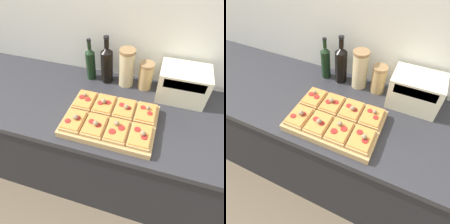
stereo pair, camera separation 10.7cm
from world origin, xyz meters
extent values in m
plane|color=brown|center=(0.00, 0.00, 0.00)|extent=(12.00, 12.00, 0.00)
cube|color=silver|center=(0.00, 0.68, 1.25)|extent=(6.00, 0.06, 2.50)
cube|color=#232328|center=(0.00, 0.32, 0.43)|extent=(2.60, 0.64, 0.86)
cube|color=#2D2D33|center=(0.00, 0.32, 0.88)|extent=(2.63, 0.67, 0.04)
cube|color=tan|center=(0.01, 0.19, 0.92)|extent=(0.49, 0.34, 0.04)
cube|color=tan|center=(-0.16, 0.27, 0.95)|extent=(0.11, 0.15, 0.02)
cube|color=#D6843D|center=(-0.16, 0.27, 0.97)|extent=(0.10, 0.13, 0.01)
cylinder|color=maroon|center=(-0.18, 0.28, 0.97)|extent=(0.03, 0.03, 0.00)
cylinder|color=maroon|center=(-0.14, 0.27, 0.97)|extent=(0.03, 0.03, 0.00)
sphere|color=#937A5B|center=(-0.17, 0.29, 0.98)|extent=(0.02, 0.02, 0.02)
cube|color=tan|center=(-0.05, 0.27, 0.95)|extent=(0.11, 0.15, 0.02)
cube|color=#D6843D|center=(-0.05, 0.27, 0.97)|extent=(0.10, 0.13, 0.01)
cylinder|color=maroon|center=(-0.07, 0.26, 0.97)|extent=(0.03, 0.03, 0.00)
cylinder|color=maroon|center=(-0.03, 0.28, 0.97)|extent=(0.03, 0.03, 0.00)
sphere|color=#937A5B|center=(-0.05, 0.27, 0.98)|extent=(0.03, 0.03, 0.03)
cube|color=tan|center=(0.07, 0.27, 0.95)|extent=(0.11, 0.15, 0.02)
cube|color=#D6843D|center=(0.07, 0.27, 0.97)|extent=(0.10, 0.13, 0.01)
cylinder|color=maroon|center=(0.05, 0.28, 0.97)|extent=(0.03, 0.03, 0.00)
cylinder|color=maroon|center=(0.09, 0.27, 0.97)|extent=(0.03, 0.03, 0.00)
sphere|color=#937A5B|center=(0.08, 0.26, 0.98)|extent=(0.03, 0.03, 0.03)
cube|color=tan|center=(0.19, 0.27, 0.95)|extent=(0.11, 0.15, 0.02)
cube|color=#D6843D|center=(0.19, 0.27, 0.97)|extent=(0.10, 0.13, 0.01)
cylinder|color=maroon|center=(0.17, 0.30, 0.97)|extent=(0.03, 0.03, 0.00)
cylinder|color=maroon|center=(0.21, 0.26, 0.97)|extent=(0.03, 0.03, 0.00)
sphere|color=#937A5B|center=(0.19, 0.29, 0.98)|extent=(0.02, 0.02, 0.02)
cube|color=tan|center=(-0.16, 0.11, 0.95)|extent=(0.11, 0.15, 0.02)
cube|color=#D6843D|center=(-0.16, 0.11, 0.97)|extent=(0.10, 0.13, 0.01)
cylinder|color=maroon|center=(-0.18, 0.09, 0.97)|extent=(0.03, 0.03, 0.00)
cylinder|color=maroon|center=(-0.14, 0.13, 0.97)|extent=(0.03, 0.03, 0.00)
sphere|color=#937A5B|center=(-0.15, 0.12, 0.98)|extent=(0.03, 0.03, 0.03)
cube|color=tan|center=(-0.05, 0.11, 0.95)|extent=(0.11, 0.15, 0.02)
cube|color=#D6843D|center=(-0.05, 0.11, 0.97)|extent=(0.10, 0.13, 0.01)
cylinder|color=maroon|center=(-0.07, 0.12, 0.97)|extent=(0.03, 0.03, 0.00)
cylinder|color=maroon|center=(-0.03, 0.11, 0.97)|extent=(0.03, 0.03, 0.00)
sphere|color=#937A5B|center=(-0.04, 0.11, 0.98)|extent=(0.03, 0.03, 0.03)
cube|color=tan|center=(0.07, 0.11, 0.95)|extent=(0.11, 0.15, 0.02)
cube|color=#D6843D|center=(0.07, 0.11, 0.97)|extent=(0.10, 0.13, 0.01)
cylinder|color=maroon|center=(0.05, 0.09, 0.97)|extent=(0.03, 0.03, 0.00)
cylinder|color=maroon|center=(0.09, 0.13, 0.97)|extent=(0.03, 0.03, 0.00)
sphere|color=#937A5B|center=(0.06, 0.14, 0.98)|extent=(0.03, 0.03, 0.03)
cube|color=tan|center=(0.19, 0.11, 0.95)|extent=(0.11, 0.15, 0.02)
cube|color=#D6843D|center=(0.19, 0.11, 0.97)|extent=(0.10, 0.13, 0.01)
cylinder|color=maroon|center=(0.17, 0.14, 0.97)|extent=(0.03, 0.03, 0.00)
cylinder|color=maroon|center=(0.21, 0.10, 0.97)|extent=(0.03, 0.03, 0.00)
sphere|color=#937A5B|center=(0.20, 0.11, 0.98)|extent=(0.03, 0.03, 0.03)
cylinder|color=black|center=(-0.23, 0.55, 1.00)|extent=(0.06, 0.06, 0.19)
cone|color=black|center=(-0.23, 0.55, 1.10)|extent=(0.06, 0.06, 0.03)
cylinder|color=black|center=(-0.23, 0.55, 1.14)|extent=(0.02, 0.02, 0.05)
cylinder|color=black|center=(-0.23, 0.55, 1.17)|extent=(0.03, 0.03, 0.01)
cylinder|color=black|center=(-0.12, 0.55, 1.01)|extent=(0.08, 0.08, 0.21)
cone|color=black|center=(-0.12, 0.55, 1.13)|extent=(0.08, 0.08, 0.03)
cylinder|color=black|center=(-0.12, 0.55, 1.17)|extent=(0.03, 0.03, 0.06)
cylinder|color=black|center=(-0.12, 0.55, 1.21)|extent=(0.03, 0.03, 0.01)
cylinder|color=beige|center=(0.01, 0.55, 1.02)|extent=(0.09, 0.09, 0.23)
cylinder|color=#937047|center=(0.01, 0.55, 1.14)|extent=(0.10, 0.10, 0.02)
cylinder|color=tan|center=(0.13, 0.55, 0.98)|extent=(0.09, 0.09, 0.16)
cylinder|color=#937047|center=(0.13, 0.55, 1.07)|extent=(0.09, 0.09, 0.02)
cube|color=beige|center=(0.36, 0.52, 1.00)|extent=(0.28, 0.20, 0.20)
cube|color=black|center=(0.36, 0.43, 1.06)|extent=(0.22, 0.01, 0.06)
cube|color=black|center=(0.51, 0.52, 1.01)|extent=(0.02, 0.02, 0.02)
camera|label=1|loc=(0.22, -0.48, 1.75)|focal=32.00mm
camera|label=2|loc=(0.32, -0.44, 1.75)|focal=32.00mm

